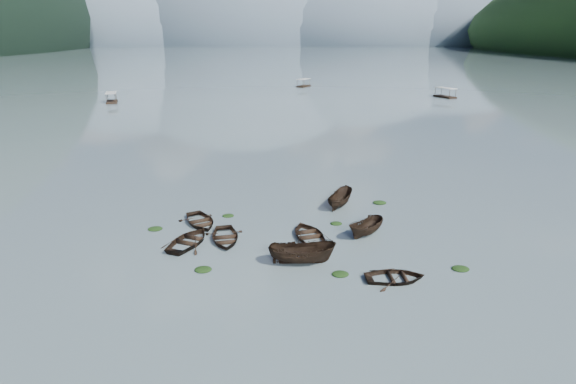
{
  "coord_description": "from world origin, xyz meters",
  "views": [
    {
      "loc": [
        -1.2,
        -24.88,
        14.83
      ],
      "look_at": [
        0.0,
        12.0,
        2.0
      ],
      "focal_mm": 28.0,
      "sensor_mm": 36.0,
      "label": 1
    }
  ],
  "objects_px": {
    "rowboat_0": "(225,240)",
    "pontoon_centre": "(303,87)",
    "pontoon_left": "(112,102)",
    "rowboat_3": "(309,237)"
  },
  "relations": [
    {
      "from": "pontoon_left",
      "to": "pontoon_centre",
      "type": "bearing_deg",
      "value": 19.31
    },
    {
      "from": "rowboat_0",
      "to": "pontoon_centre",
      "type": "bearing_deg",
      "value": 74.12
    },
    {
      "from": "rowboat_0",
      "to": "pontoon_centre",
      "type": "height_order",
      "value": "pontoon_centre"
    },
    {
      "from": "pontoon_left",
      "to": "pontoon_centre",
      "type": "relative_size",
      "value": 0.99
    },
    {
      "from": "pontoon_left",
      "to": "pontoon_centre",
      "type": "distance_m",
      "value": 58.39
    },
    {
      "from": "rowboat_3",
      "to": "pontoon_left",
      "type": "bearing_deg",
      "value": -76.34
    },
    {
      "from": "rowboat_0",
      "to": "pontoon_left",
      "type": "height_order",
      "value": "pontoon_left"
    },
    {
      "from": "pontoon_centre",
      "to": "pontoon_left",
      "type": "bearing_deg",
      "value": -116.38
    },
    {
      "from": "pontoon_left",
      "to": "pontoon_centre",
      "type": "height_order",
      "value": "pontoon_centre"
    },
    {
      "from": "rowboat_0",
      "to": "rowboat_3",
      "type": "bearing_deg",
      "value": -6.41
    }
  ]
}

